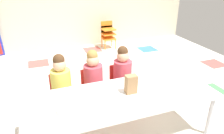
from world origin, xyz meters
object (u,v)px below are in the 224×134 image
at_px(craft_table, 122,98).
at_px(kid_chair_orange_stack, 108,33).
at_px(seated_child_middle_seat, 93,76).
at_px(seated_child_near_camera, 61,81).
at_px(donut_powdered_on_plate, 62,110).
at_px(paper_bag_brown, 131,84).
at_px(paper_plate_center_table, 53,103).
at_px(paper_plate_near_edge, 62,112).
at_px(seated_child_far_right, 122,71).

distance_m(craft_table, kid_chair_orange_stack, 3.32).
distance_m(craft_table, seated_child_middle_seat, 0.65).
distance_m(seated_child_near_camera, kid_chair_orange_stack, 2.98).
relative_size(kid_chair_orange_stack, donut_powdered_on_plate, 5.57).
bearing_deg(donut_powdered_on_plate, craft_table, 7.22).
bearing_deg(seated_child_middle_seat, donut_powdered_on_plate, -125.91).
distance_m(craft_table, paper_bag_brown, 0.19).
distance_m(craft_table, seated_child_near_camera, 0.87).
bearing_deg(paper_plate_center_table, paper_plate_near_edge, -71.48).
bearing_deg(craft_table, donut_powdered_on_plate, -172.78).
relative_size(craft_table, paper_plate_near_edge, 12.00).
height_order(seated_child_middle_seat, paper_bag_brown, seated_child_middle_seat).
relative_size(craft_table, seated_child_far_right, 2.35).
bearing_deg(seated_child_middle_seat, seated_child_far_right, 0.00).
height_order(seated_child_middle_seat, paper_plate_near_edge, seated_child_middle_seat).
height_order(kid_chair_orange_stack, donut_powdered_on_plate, kid_chair_orange_stack).
distance_m(kid_chair_orange_stack, donut_powdered_on_plate, 3.66).
bearing_deg(paper_plate_near_edge, paper_plate_center_table, 108.52).
bearing_deg(paper_plate_near_edge, kid_chair_orange_stack, 63.45).
height_order(craft_table, kid_chair_orange_stack, kid_chair_orange_stack).
distance_m(seated_child_middle_seat, paper_bag_brown, 0.68).
bearing_deg(donut_powdered_on_plate, paper_plate_near_edge, 0.00).
bearing_deg(paper_plate_center_table, seated_child_middle_seat, 41.36).
xyz_separation_m(seated_child_near_camera, seated_child_middle_seat, (0.43, 0.00, 0.00)).
bearing_deg(seated_child_near_camera, seated_child_far_right, 0.00).
distance_m(craft_table, paper_plate_near_edge, 0.69).
height_order(craft_table, paper_bag_brown, paper_bag_brown).
height_order(seated_child_near_camera, seated_child_far_right, same).
xyz_separation_m(craft_table, kid_chair_orange_stack, (0.95, 3.18, -0.14)).
bearing_deg(paper_bag_brown, seated_child_near_camera, 139.17).
distance_m(seated_child_far_right, paper_plate_near_edge, 1.19).
xyz_separation_m(craft_table, seated_child_near_camera, (-0.59, 0.63, 0.02)).
bearing_deg(paper_plate_center_table, donut_powdered_on_plate, -71.48).
height_order(craft_table, paper_plate_near_edge, paper_plate_near_edge).
height_order(seated_child_near_camera, donut_powdered_on_plate, seated_child_near_camera).
bearing_deg(seated_child_near_camera, donut_powdered_on_plate, -97.04).
height_order(craft_table, paper_plate_center_table, paper_plate_center_table).
height_order(seated_child_middle_seat, donut_powdered_on_plate, seated_child_middle_seat).
distance_m(seated_child_far_right, kid_chair_orange_stack, 2.64).
bearing_deg(donut_powdered_on_plate, seated_child_far_right, 37.05).
distance_m(kid_chair_orange_stack, paper_plate_near_edge, 3.66).
xyz_separation_m(paper_plate_near_edge, donut_powdered_on_plate, (0.00, 0.00, 0.02)).
xyz_separation_m(craft_table, paper_bag_brown, (0.11, 0.02, 0.15)).
distance_m(paper_plate_center_table, donut_powdered_on_plate, 0.21).
distance_m(kid_chair_orange_stack, paper_bag_brown, 3.28).
relative_size(seated_child_near_camera, seated_child_middle_seat, 1.00).
relative_size(seated_child_middle_seat, paper_bag_brown, 4.17).
distance_m(seated_child_near_camera, seated_child_far_right, 0.86).
bearing_deg(donut_powdered_on_plate, kid_chair_orange_stack, 63.45).
bearing_deg(kid_chair_orange_stack, seated_child_far_right, -104.93).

